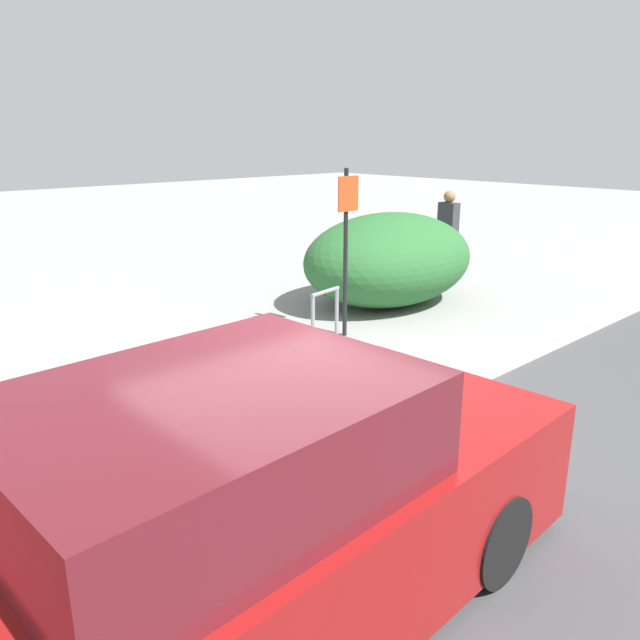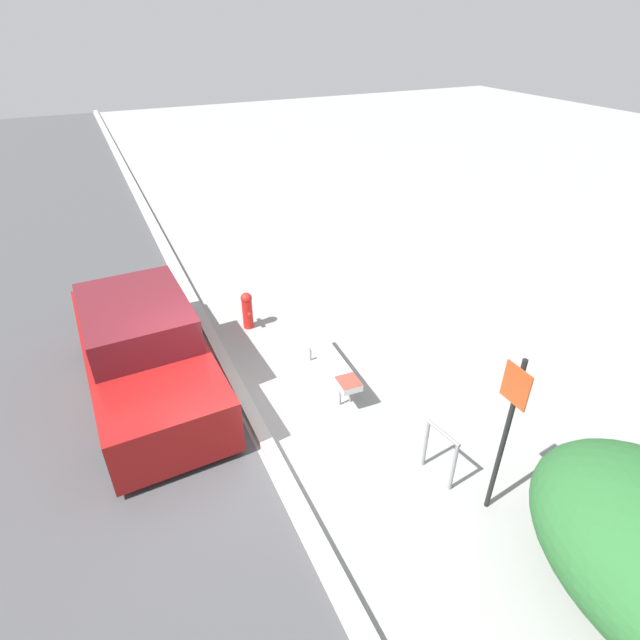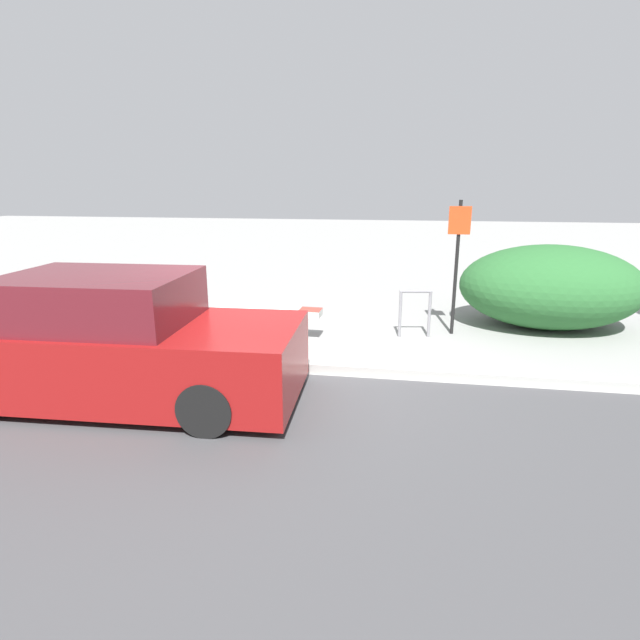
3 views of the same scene
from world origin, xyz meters
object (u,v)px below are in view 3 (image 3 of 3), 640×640
sign_post (457,255)px  parked_car_near (115,344)px  fire_hydrant (128,319)px  bench (269,311)px  bike_rack (415,309)px

sign_post → parked_car_near: bearing=-141.3°
fire_hydrant → parked_car_near: (1.03, -2.05, 0.28)m
bench → sign_post: bearing=15.2°
sign_post → bench: bearing=-167.7°
fire_hydrant → sign_post: bearing=14.7°
bench → parked_car_near: bearing=-109.9°
bike_rack → parked_car_near: size_ratio=0.19×
bike_rack → sign_post: (0.66, 0.29, 0.88)m
fire_hydrant → parked_car_near: size_ratio=0.17×
fire_hydrant → parked_car_near: 2.31m
sign_post → fire_hydrant: (-5.32, -1.40, -0.98)m
bike_rack → fire_hydrant: (-4.66, -1.11, -0.09)m
parked_car_near → sign_post: bearing=36.6°
bench → parked_car_near: (-1.17, -2.77, 0.23)m
bench → fire_hydrant: size_ratio=2.42×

